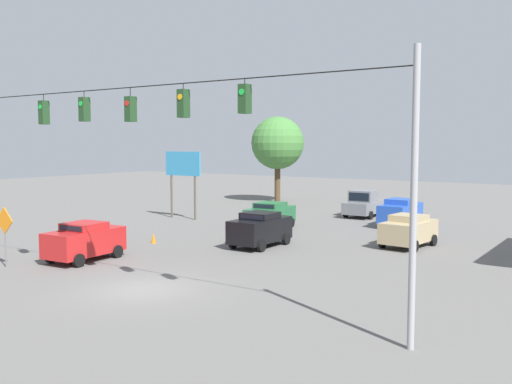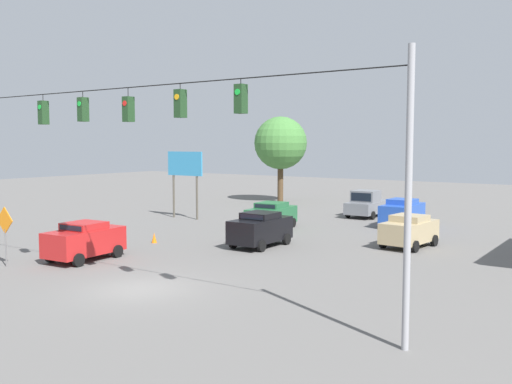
{
  "view_description": "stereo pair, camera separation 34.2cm",
  "coord_description": "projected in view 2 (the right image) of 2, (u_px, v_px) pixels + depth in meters",
  "views": [
    {
      "loc": [
        -16.24,
        15.92,
        5.81
      ],
      "look_at": [
        0.85,
        -9.28,
        3.2
      ],
      "focal_mm": 40.0,
      "sensor_mm": 36.0,
      "label": 1
    },
    {
      "loc": [
        -16.53,
        15.73,
        5.81
      ],
      "look_at": [
        0.85,
        -9.28,
        3.2
      ],
      "focal_mm": 40.0,
      "sensor_mm": 36.0,
      "label": 2
    }
  ],
  "objects": [
    {
      "name": "sedan_green_withflow_far",
      "position": [
        271.0,
        215.0,
        38.74
      ],
      "size": [
        2.41,
        4.36,
        1.81
      ],
      "color": "#236038",
      "rests_on": "ground_plane"
    },
    {
      "name": "traffic_cone_nearest",
      "position": [
        65.0,
        255.0,
        28.14
      ],
      "size": [
        0.31,
        0.31,
        0.58
      ],
      "primitive_type": "cone",
      "color": "orange",
      "rests_on": "ground_plane"
    },
    {
      "name": "roadside_billboard",
      "position": [
        185.0,
        170.0,
        43.86
      ],
      "size": [
        3.42,
        0.16,
        5.18
      ],
      "color": "#4C473D",
      "rests_on": "ground_plane"
    },
    {
      "name": "work_zone_sign",
      "position": [
        5.0,
        225.0,
        26.76
      ],
      "size": [
        1.27,
        0.06,
        2.84
      ],
      "color": "slate",
      "rests_on": "ground_plane"
    },
    {
      "name": "pickup_truck_grey_withflow_deep",
      "position": [
        368.0,
        204.0,
        45.23
      ],
      "size": [
        2.34,
        5.09,
        2.12
      ],
      "color": "slate",
      "rests_on": "ground_plane"
    },
    {
      "name": "sedan_tan_oncoming_far",
      "position": [
        409.0,
        230.0,
        31.86
      ],
      "size": [
        2.41,
        4.0,
        1.82
      ],
      "color": "tan",
      "rests_on": "ground_plane"
    },
    {
      "name": "traffic_cone_third",
      "position": [
        154.0,
        238.0,
        33.32
      ],
      "size": [
        0.31,
        0.31,
        0.58
      ],
      "primitive_type": "cone",
      "color": "orange",
      "rests_on": "ground_plane"
    },
    {
      "name": "sedan_black_withflow_mid",
      "position": [
        260.0,
        229.0,
        32.09
      ],
      "size": [
        2.14,
        4.08,
        1.95
      ],
      "color": "black",
      "rests_on": "ground_plane"
    },
    {
      "name": "sedan_blue_oncoming_deep",
      "position": [
        402.0,
        212.0,
        39.66
      ],
      "size": [
        2.1,
        4.2,
        1.95
      ],
      "color": "#234CB2",
      "rests_on": "ground_plane"
    },
    {
      "name": "traffic_cone_second",
      "position": [
        116.0,
        246.0,
        30.79
      ],
      "size": [
        0.31,
        0.31,
        0.58
      ],
      "primitive_type": "cone",
      "color": "orange",
      "rests_on": "ground_plane"
    },
    {
      "name": "tree_horizon_right",
      "position": [
        281.0,
        143.0,
        56.27
      ],
      "size": [
        5.21,
        5.21,
        8.45
      ],
      "color": "#4C3823",
      "rests_on": "ground_plane"
    },
    {
      "name": "overhead_signal_span",
      "position": [
        129.0,
        147.0,
        21.89
      ],
      "size": [
        22.32,
        0.38,
        8.5
      ],
      "color": "#939399",
      "rests_on": "ground_plane"
    },
    {
      "name": "sedan_red_parked_shoulder",
      "position": [
        85.0,
        240.0,
        28.36
      ],
      "size": [
        2.34,
        4.1,
        1.9
      ],
      "color": "red",
      "rests_on": "ground_plane"
    },
    {
      "name": "ground_plane",
      "position": [
        141.0,
        289.0,
        22.76
      ],
      "size": [
        140.0,
        140.0,
        0.0
      ],
      "primitive_type": "plane",
      "color": "#605E5B"
    }
  ]
}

